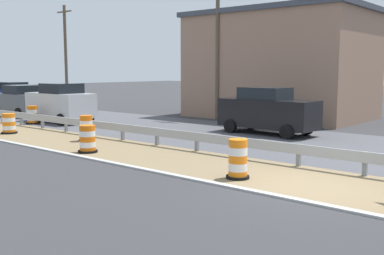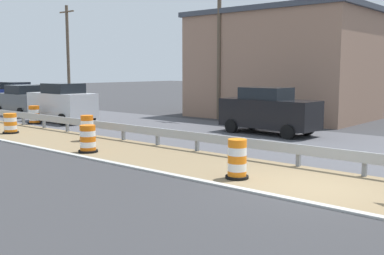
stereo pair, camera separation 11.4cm
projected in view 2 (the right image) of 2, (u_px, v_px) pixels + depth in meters
The scene contains 16 objects.
ground_plane at pixel (312, 188), 11.60m from camera, with size 160.00×160.00×0.00m, color #333335.
median_dirt_strip at pixel (322, 184), 12.05m from camera, with size 3.59×120.00×0.01m, color #7F6B4C.
curb_near_edge at pixel (286, 199), 10.62m from camera, with size 0.20×120.00×0.11m, color #ADADA8.
guardrail_median at pixel (298, 150), 14.15m from camera, with size 0.18×55.61×0.71m.
traffic_barrel_nearest at pixel (237, 161), 12.61m from camera, with size 0.65×0.65×1.10m.
traffic_barrel_close at pixel (88, 140), 16.63m from camera, with size 0.71×0.71×1.00m.
traffic_barrel_mid at pixel (87, 129), 19.33m from camera, with size 0.66×0.66×1.08m.
traffic_barrel_far at pixel (10, 124), 21.59m from camera, with size 0.74×0.74×0.95m.
traffic_barrel_farther at pixel (34, 116), 25.35m from camera, with size 0.72×0.72×1.01m.
car_lead_near_lane at pixel (23, 100), 30.01m from camera, with size 2.21×4.37×2.00m.
car_mid_far_lane at pixel (17, 95), 36.55m from camera, with size 2.07×4.25×2.01m.
car_trailing_far_lane at pixel (62, 103), 26.19m from camera, with size 2.12×4.36×2.23m.
car_distant_a at pixel (269, 111), 21.31m from camera, with size 2.09×4.72×2.18m.
roadside_shop_near at pixel (282, 65), 28.53m from camera, with size 7.26×10.88×6.59m.
utility_pole_near at pixel (219, 45), 27.18m from camera, with size 0.24×1.80×8.60m.
utility_pole_mid at pixel (68, 55), 36.71m from camera, with size 0.24×1.80×8.07m.
Camera 2 is at (-10.58, -5.04, 3.00)m, focal length 42.73 mm.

